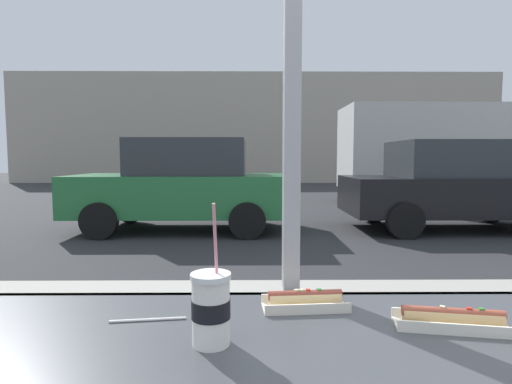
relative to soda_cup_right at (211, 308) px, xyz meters
name	(u,v)px	position (x,y,z in m)	size (l,w,h in m)	color
ground_plane	(258,219)	(0.21, 8.31, -1.06)	(60.00, 60.00, 0.00)	#2D2D30
sidewalk_strip	(270,346)	(0.21, 1.91, -1.01)	(16.00, 2.80, 0.10)	#B2ADA3
window_wall	(292,22)	(0.21, 0.39, 0.74)	(2.90, 0.20, 2.90)	#56544F
building_facade_far	(254,128)	(0.21, 22.81, 2.07)	(28.00, 1.20, 6.26)	#A89E8E
soda_cup_right	(211,308)	(0.00, 0.00, 0.00)	(0.09, 0.09, 0.32)	white
hotdog_tray_near	(305,300)	(0.24, 0.21, -0.06)	(0.24, 0.11, 0.05)	beige
hotdog_tray_far	(452,319)	(0.58, 0.08, -0.06)	(0.28, 0.14, 0.05)	silver
loose_straw	(148,320)	(-0.17, 0.13, -0.08)	(0.01, 0.01, 0.19)	white
parked_car_green	(184,185)	(-1.23, 6.93, -0.17)	(4.10, 2.01, 1.75)	#236B38
parked_car_black	(454,185)	(4.00, 6.93, -0.19)	(4.15, 2.03, 1.72)	black
box_truck	(449,151)	(6.22, 11.73, 0.57)	(6.84, 2.44, 2.99)	beige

